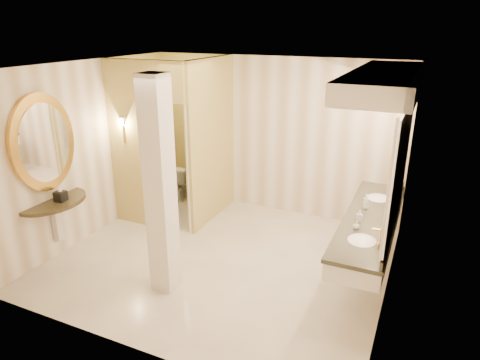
% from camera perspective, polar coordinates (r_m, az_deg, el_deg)
% --- Properties ---
extents(floor, '(4.50, 4.50, 0.00)m').
position_cam_1_polar(floor, '(6.29, -2.45, -10.42)').
color(floor, silver).
rests_on(floor, ground).
extents(ceiling, '(4.50, 4.50, 0.00)m').
position_cam_1_polar(ceiling, '(5.43, -2.89, 14.89)').
color(ceiling, white).
rests_on(ceiling, wall_back).
extents(wall_back, '(4.50, 0.02, 2.70)m').
position_cam_1_polar(wall_back, '(7.48, 4.33, 5.83)').
color(wall_back, white).
rests_on(wall_back, floor).
extents(wall_front, '(4.50, 0.02, 2.70)m').
position_cam_1_polar(wall_front, '(4.18, -15.24, -6.88)').
color(wall_front, white).
rests_on(wall_front, floor).
extents(wall_left, '(0.02, 4.00, 2.70)m').
position_cam_1_polar(wall_left, '(6.99, -19.36, 3.70)').
color(wall_left, white).
rests_on(wall_left, floor).
extents(wall_right, '(0.02, 4.00, 2.70)m').
position_cam_1_polar(wall_right, '(5.16, 20.24, -2.13)').
color(wall_right, white).
rests_on(wall_right, floor).
extents(toilet_closet, '(1.50, 1.55, 2.70)m').
position_cam_1_polar(toilet_closet, '(7.05, -7.26, 5.12)').
color(toilet_closet, '#D8CA71').
rests_on(toilet_closet, floor).
extents(wall_sconce, '(0.14, 0.14, 0.42)m').
position_cam_1_polar(wall_sconce, '(7.00, -15.37, 7.38)').
color(wall_sconce, gold).
rests_on(wall_sconce, toilet_closet).
extents(vanity, '(0.75, 2.75, 2.09)m').
position_cam_1_polar(vanity, '(5.47, 18.17, 2.46)').
color(vanity, silver).
rests_on(vanity, floor).
extents(console_shelf, '(1.03, 1.03, 1.97)m').
position_cam_1_polar(console_shelf, '(6.40, -24.38, 1.50)').
color(console_shelf, black).
rests_on(console_shelf, floor).
extents(pillar, '(0.29, 0.29, 2.70)m').
position_cam_1_polar(pillar, '(5.17, -10.60, -1.16)').
color(pillar, silver).
rests_on(pillar, floor).
extents(tissue_box, '(0.15, 0.15, 0.14)m').
position_cam_1_polar(tissue_box, '(6.43, -22.81, -1.99)').
color(tissue_box, black).
rests_on(tissue_box, console_shelf).
extents(toilet, '(0.55, 0.75, 0.68)m').
position_cam_1_polar(toilet, '(8.33, -8.00, -0.09)').
color(toilet, white).
rests_on(toilet, floor).
extents(soap_bottle_a, '(0.08, 0.08, 0.14)m').
position_cam_1_polar(soap_bottle_a, '(5.54, 15.64, -4.62)').
color(soap_bottle_a, beige).
rests_on(soap_bottle_a, vanity).
extents(soap_bottle_b, '(0.08, 0.08, 0.10)m').
position_cam_1_polar(soap_bottle_b, '(5.33, 15.26, -5.84)').
color(soap_bottle_b, silver).
rests_on(soap_bottle_b, vanity).
extents(soap_bottle_c, '(0.09, 0.09, 0.20)m').
position_cam_1_polar(soap_bottle_c, '(5.91, 16.44, -2.76)').
color(soap_bottle_c, '#C6B28C').
rests_on(soap_bottle_c, vanity).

